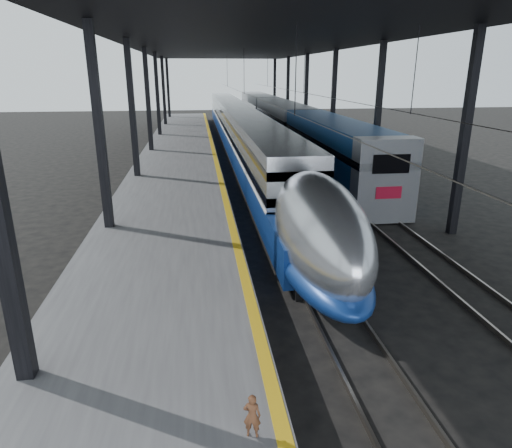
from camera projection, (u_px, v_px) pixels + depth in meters
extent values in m
plane|color=black|center=(263.00, 294.00, 15.45)|extent=(160.00, 160.00, 0.00)
cube|color=#4C4C4F|center=(178.00, 167.00, 33.68)|extent=(6.00, 80.00, 1.00)
cube|color=gold|center=(216.00, 159.00, 33.86)|extent=(0.30, 80.00, 0.01)
cube|color=slate|center=(242.00, 171.00, 34.40)|extent=(0.08, 80.00, 0.16)
cube|color=slate|center=(261.00, 170.00, 34.57)|extent=(0.08, 80.00, 0.16)
cube|color=slate|center=(307.00, 169.00, 35.00)|extent=(0.08, 80.00, 0.16)
cube|color=slate|center=(325.00, 168.00, 35.18)|extent=(0.08, 80.00, 0.16)
cube|color=black|center=(101.00, 142.00, 18.03)|extent=(0.35, 0.35, 9.00)
cube|color=black|center=(465.00, 136.00, 19.90)|extent=(0.35, 0.35, 9.00)
cube|color=black|center=(133.00, 118.00, 27.44)|extent=(0.35, 0.35, 9.00)
cube|color=black|center=(378.00, 115.00, 29.30)|extent=(0.35, 0.35, 9.00)
cube|color=black|center=(148.00, 107.00, 36.84)|extent=(0.35, 0.35, 9.00)
cube|color=black|center=(333.00, 105.00, 38.71)|extent=(0.35, 0.35, 9.00)
cube|color=black|center=(158.00, 100.00, 46.25)|extent=(0.35, 0.35, 9.00)
cube|color=black|center=(306.00, 99.00, 48.12)|extent=(0.35, 0.35, 9.00)
cube|color=black|center=(164.00, 95.00, 55.66)|extent=(0.35, 0.35, 9.00)
cube|color=black|center=(288.00, 94.00, 57.53)|extent=(0.35, 0.35, 9.00)
cube|color=black|center=(168.00, 92.00, 65.07)|extent=(0.35, 0.35, 9.00)
cube|color=black|center=(275.00, 91.00, 66.94)|extent=(0.35, 0.35, 9.00)
cube|color=black|center=(250.00, 40.00, 31.57)|extent=(18.00, 75.00, 0.45)
cylinder|color=slate|center=(251.00, 96.00, 32.77)|extent=(0.03, 74.00, 0.03)
cylinder|color=slate|center=(319.00, 96.00, 33.38)|extent=(0.03, 74.00, 0.03)
cube|color=silver|center=(237.00, 125.00, 45.22)|extent=(2.70, 57.00, 3.72)
cube|color=navy|center=(239.00, 139.00, 44.17)|extent=(2.77, 62.00, 1.44)
cube|color=silver|center=(237.00, 129.00, 45.35)|extent=(2.79, 57.00, 0.09)
cube|color=black|center=(237.00, 114.00, 44.88)|extent=(2.74, 57.00, 0.39)
cube|color=black|center=(237.00, 125.00, 45.22)|extent=(2.74, 57.00, 0.39)
ellipsoid|color=silver|center=(319.00, 230.00, 15.62)|extent=(2.70, 8.40, 3.72)
ellipsoid|color=navy|center=(317.00, 259.00, 15.96)|extent=(2.77, 8.40, 1.58)
ellipsoid|color=black|center=(343.00, 235.00, 12.94)|extent=(1.40, 2.20, 0.84)
cube|color=black|center=(316.00, 278.00, 16.19)|extent=(2.05, 2.60, 0.40)
cube|color=black|center=(248.00, 162.00, 36.89)|extent=(2.05, 2.60, 0.40)
cube|color=navy|center=(335.00, 152.00, 30.16)|extent=(2.99, 18.00, 4.06)
cube|color=gray|center=(384.00, 180.00, 22.26)|extent=(3.05, 1.20, 4.12)
cube|color=black|center=(391.00, 164.00, 21.39)|extent=(1.82, 0.06, 0.91)
cube|color=#B10D27|center=(389.00, 193.00, 21.83)|extent=(1.28, 0.06, 0.59)
cube|color=gray|center=(282.00, 122.00, 48.04)|extent=(2.99, 18.00, 4.06)
cube|color=gray|center=(258.00, 109.00, 65.92)|extent=(2.99, 18.00, 4.06)
cube|color=black|center=(364.00, 205.00, 25.14)|extent=(2.35, 2.40, 0.36)
cube|color=black|center=(287.00, 145.00, 45.84)|extent=(2.35, 2.40, 0.36)
imported|color=#512E1B|center=(252.00, 416.00, 7.97)|extent=(0.36, 0.28, 0.86)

